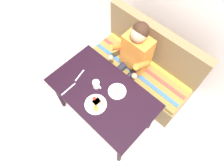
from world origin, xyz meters
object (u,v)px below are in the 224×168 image
(person, at_px, (133,56))
(plate_breakfast, at_px, (96,104))
(fork, at_px, (80,75))
(knife, at_px, (68,89))
(coffee_mug, at_px, (96,84))
(plate_eggs, at_px, (117,91))
(couch, at_px, (142,70))
(table, at_px, (103,95))

(person, distance_m, plate_breakfast, 0.75)
(fork, xyz_separation_m, knife, (0.04, -0.21, 0.00))
(plate_breakfast, height_order, coffee_mug, coffee_mug)
(person, xyz_separation_m, fork, (-0.27, -0.62, -0.01))
(plate_breakfast, relative_size, plate_eggs, 1.17)
(person, xyz_separation_m, coffee_mug, (-0.03, -0.58, 0.04))
(couch, distance_m, plate_breakfast, 1.01)
(person, relative_size, fork, 7.13)
(coffee_mug, relative_size, fork, 0.69)
(plate_breakfast, relative_size, knife, 1.18)
(couch, relative_size, person, 1.19)
(coffee_mug, bearing_deg, table, -2.94)
(table, height_order, couch, couch)
(table, height_order, coffee_mug, coffee_mug)
(table, xyz_separation_m, coffee_mug, (-0.10, 0.01, 0.13))
(coffee_mug, bearing_deg, person, 87.43)
(fork, bearing_deg, person, 52.95)
(plate_breakfast, height_order, plate_eggs, plate_breakfast)
(table, bearing_deg, plate_eggs, 46.24)
(plate_eggs, bearing_deg, table, -133.76)
(person, relative_size, knife, 6.06)
(table, distance_m, plate_eggs, 0.18)
(coffee_mug, bearing_deg, plate_eggs, 27.69)
(couch, bearing_deg, table, -90.00)
(plate_eggs, relative_size, knife, 1.00)
(fork, height_order, knife, same)
(plate_breakfast, distance_m, coffee_mug, 0.22)
(plate_eggs, distance_m, coffee_mug, 0.24)
(couch, height_order, plate_breakfast, couch)
(person, xyz_separation_m, plate_eggs, (0.18, -0.47, -0.00))
(person, relative_size, coffee_mug, 10.27)
(couch, distance_m, person, 0.45)
(plate_eggs, bearing_deg, fork, -162.34)
(table, distance_m, knife, 0.39)
(couch, bearing_deg, plate_breakfast, -86.86)
(person, bearing_deg, knife, -105.30)
(fork, relative_size, knife, 0.85)
(table, xyz_separation_m, fork, (-0.34, -0.03, 0.08))
(table, xyz_separation_m, plate_eggs, (0.11, 0.12, 0.09))
(fork, bearing_deg, table, -8.68)
(coffee_mug, distance_m, knife, 0.32)
(fork, bearing_deg, plate_breakfast, -30.80)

